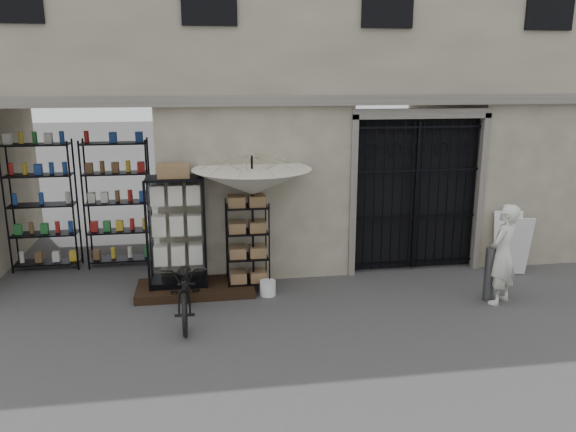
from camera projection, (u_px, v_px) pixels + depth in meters
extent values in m
plane|color=black|center=(353.00, 321.00, 8.62)|extent=(80.00, 80.00, 0.00)
cube|color=#A29981|center=(307.00, 33.00, 11.36)|extent=(14.00, 4.00, 9.00)
cube|color=black|center=(77.00, 197.00, 10.26)|extent=(3.00, 1.70, 3.00)
cube|color=black|center=(80.00, 205.00, 10.79)|extent=(2.70, 0.50, 2.50)
cube|color=black|center=(413.00, 192.00, 10.71)|extent=(2.50, 0.06, 3.00)
cube|color=black|center=(416.00, 197.00, 10.56)|extent=(0.05, 0.05, 2.80)
cube|color=black|center=(196.00, 289.00, 9.73)|extent=(2.00, 0.90, 0.15)
cube|color=black|center=(179.00, 281.00, 9.75)|extent=(1.03, 0.73, 0.10)
cube|color=silver|center=(179.00, 236.00, 9.26)|extent=(0.87, 0.17, 1.76)
cube|color=silver|center=(177.00, 237.00, 9.56)|extent=(0.86, 0.55, 1.46)
cube|color=olive|center=(174.00, 174.00, 9.29)|extent=(0.59, 0.48, 0.21)
cube|color=black|center=(247.00, 246.00, 9.71)|extent=(0.80, 0.65, 1.60)
cube|color=olive|center=(248.00, 249.00, 9.72)|extent=(0.68, 0.53, 1.20)
cylinder|color=black|center=(253.00, 225.00, 9.58)|extent=(0.05, 0.05, 2.38)
imported|color=silver|center=(252.00, 175.00, 9.37)|extent=(2.11, 2.14, 1.60)
cylinder|color=white|center=(268.00, 288.00, 9.61)|extent=(0.32, 0.32, 0.26)
imported|color=black|center=(187.00, 318.00, 8.73)|extent=(0.66, 0.99, 1.88)
cylinder|color=#535456|center=(489.00, 274.00, 9.31)|extent=(0.19, 0.19, 0.92)
imported|color=silver|center=(498.00, 302.00, 9.33)|extent=(1.48, 1.72, 0.40)
cube|color=silver|center=(515.00, 247.00, 10.37)|extent=(0.58, 0.36, 1.14)
cube|color=silver|center=(508.00, 241.00, 10.72)|extent=(0.58, 0.36, 1.14)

